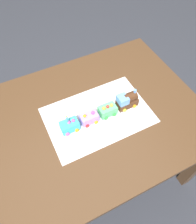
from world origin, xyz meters
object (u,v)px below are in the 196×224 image
Objects in this scene: cake_car_flatbed_lavender at (89,118)px; cake_car_tanker_turquoise at (70,126)px; cake_locomotive at (127,100)px; birthday_candle at (67,119)px; cake_car_gondola_mint_green at (108,110)px; dining_table at (86,128)px.

cake_car_tanker_turquoise is at bearing 0.00° from cake_car_flatbed_lavender.
cake_locomotive is 0.25m from cake_car_flatbed_lavender.
birthday_candle reaches higher than cake_car_tanker_turquoise.
birthday_candle is (0.24, -0.00, 0.07)m from cake_car_gondola_mint_green.
cake_car_tanker_turquoise is 1.65× the size of birthday_candle.
dining_table is 0.18m from cake_car_tanker_turquoise.
birthday_candle reaches higher than cake_locomotive.
birthday_candle is (0.37, -0.00, 0.05)m from cake_locomotive.
cake_car_flatbed_lavender is 1.00× the size of cake_car_tanker_turquoise.
cake_car_tanker_turquoise is at bearing 180.00° from birthday_candle.
cake_car_tanker_turquoise reaches higher than dining_table.
dining_table is at bearing -166.85° from birthday_candle.
cake_car_gondola_mint_green is (0.13, 0.00, -0.02)m from cake_locomotive.
dining_table is 0.24m from birthday_candle.
cake_car_gondola_mint_green is 0.12m from cake_car_flatbed_lavender.
birthday_candle reaches higher than cake_car_flatbed_lavender.
cake_locomotive reaches higher than cake_car_flatbed_lavender.
cake_locomotive reaches higher than dining_table.
cake_locomotive is 0.36m from cake_car_tanker_turquoise.
dining_table is 10.00× the size of cake_locomotive.
cake_car_flatbed_lavender is at bearing 180.00° from cake_car_tanker_turquoise.
dining_table is 14.00× the size of cake_car_flatbed_lavender.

